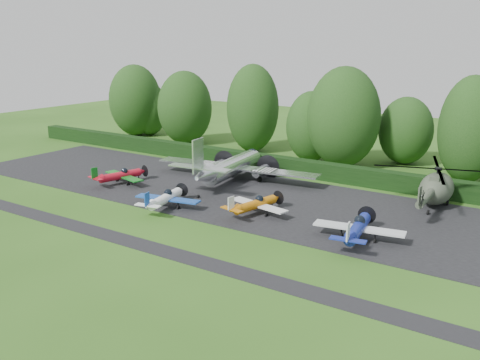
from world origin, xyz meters
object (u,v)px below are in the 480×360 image
Objects in this scene: light_plane_orange at (255,204)px; light_plane_blue at (358,228)px; transport_plane at (231,167)px; light_plane_red at (120,175)px; helicopter at (437,186)px; light_plane_white at (165,198)px.

light_plane_blue is (10.56, -1.24, 0.16)m from light_plane_orange.
light_plane_blue is (19.26, -9.77, -0.62)m from transport_plane.
light_plane_blue is at bearing -18.18° from light_plane_orange.
transport_plane is at bearing 124.12° from light_plane_orange.
light_plane_red is (-9.82, -7.79, -0.77)m from transport_plane.
light_plane_orange is at bearing -134.59° from helicopter.
light_plane_orange is 0.48× the size of helicopter.
light_plane_orange is (18.53, -0.74, -0.00)m from light_plane_red.
light_plane_red is 33.79m from helicopter.
light_plane_red is 11.12m from light_plane_white.
transport_plane reaches higher than light_plane_white.
transport_plane is at bearing -167.70° from helicopter.
light_plane_white reaches higher than light_plane_red.
light_plane_blue is (29.08, -1.98, 0.16)m from light_plane_red.
light_plane_blue reaches higher than light_plane_white.
light_plane_orange is 10.63m from light_plane_blue.
light_plane_red is 0.87× the size of light_plane_blue.
transport_plane is at bearing 24.60° from light_plane_red.
light_plane_blue is at bearing -19.65° from transport_plane.
helicopter is (13.28, 12.08, 1.06)m from light_plane_orange.
light_plane_orange is at bearing 33.82° from light_plane_white.
light_plane_white is (10.35, -4.07, 0.04)m from light_plane_red.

